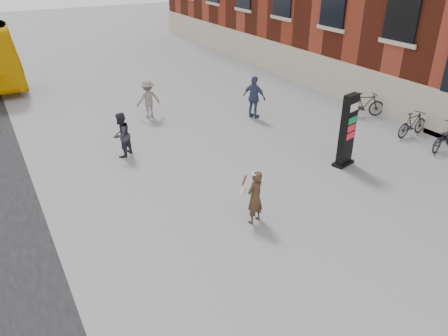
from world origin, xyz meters
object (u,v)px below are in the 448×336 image
bike_7 (365,105)px  info_pylon (347,131)px  bike_5 (412,124)px  bike_4 (444,137)px  pedestrian_c (254,97)px  woman (255,196)px  pedestrian_a (121,135)px  pedestrian_b (148,99)px

bike_7 → info_pylon: bearing=150.8°
info_pylon → bike_5: bearing=-5.5°
bike_4 → info_pylon: bearing=64.8°
pedestrian_c → bike_5: size_ratio=1.12×
bike_5 → woman: bearing=100.3°
woman → pedestrian_a: size_ratio=0.95×
pedestrian_b → info_pylon: bearing=116.1°
info_pylon → woman: bearing=-176.4°
info_pylon → pedestrian_a: info_pylon is taller
pedestrian_a → bike_7: (10.46, -1.23, -0.26)m
pedestrian_b → bike_4: size_ratio=0.92×
pedestrian_b → pedestrian_c: size_ratio=0.91×
woman → pedestrian_c: 8.10m
info_pylon → pedestrian_b: (-4.13, 7.65, -0.41)m
info_pylon → bike_5: size_ratio=1.52×
pedestrian_c → bike_5: (4.28, -4.77, -0.42)m
pedestrian_a → bike_4: (10.46, -5.17, -0.33)m
woman → bike_7: woman is taller
pedestrian_a → pedestrian_c: 6.26m
info_pylon → pedestrian_b: size_ratio=1.50×
info_pylon → pedestrian_b: bearing=104.5°
pedestrian_a → bike_5: pedestrian_a is taller
woman → pedestrian_a: bearing=-90.9°
woman → pedestrian_c: size_ratio=0.84×
pedestrian_b → bike_5: 10.85m
bike_5 → pedestrian_c: bearing=39.0°
pedestrian_c → bike_4: size_ratio=1.02×
pedestrian_b → bike_7: pedestrian_b is taller
info_pylon → bike_7: info_pylon is taller
pedestrian_a → bike_7: bearing=134.7°
pedestrian_c → bike_7: pedestrian_c is taller
pedestrian_c → bike_4: pedestrian_c is taller
info_pylon → bike_7: 5.21m
pedestrian_c → bike_7: 4.85m
bike_4 → bike_5: bike_5 is taller
pedestrian_c → bike_7: size_ratio=1.02×
pedestrian_b → bike_7: 9.40m
bike_5 → pedestrian_b: bearing=46.6°
pedestrian_a → bike_5: (10.46, -3.76, -0.31)m
pedestrian_a → info_pylon: bearing=106.9°
woman → pedestrian_a: 6.07m
woman → pedestrian_c: bearing=-140.8°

